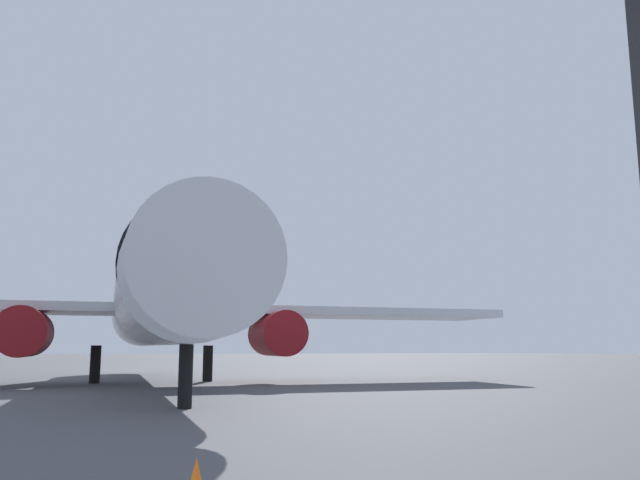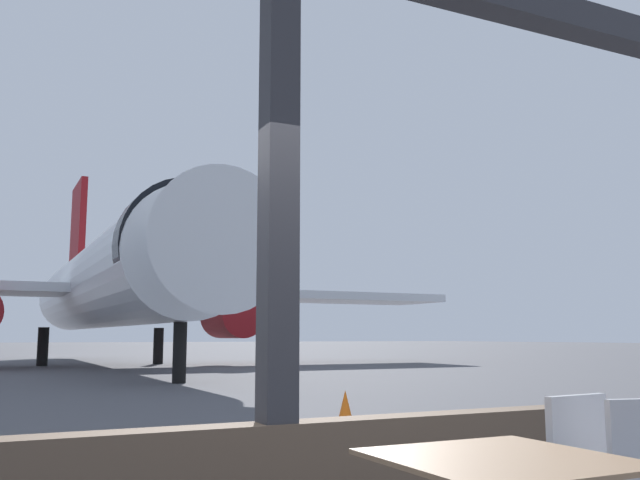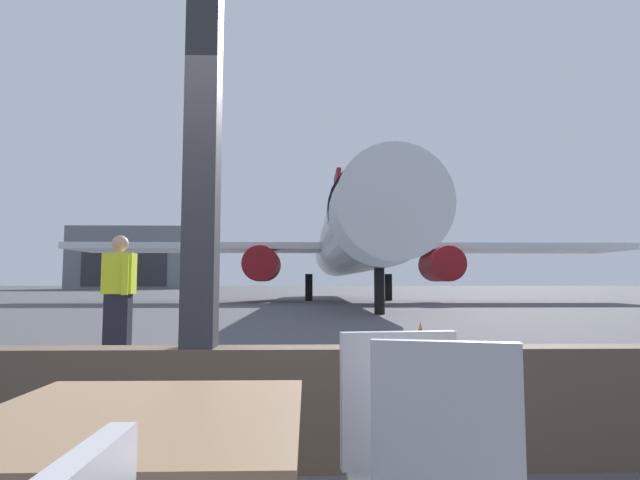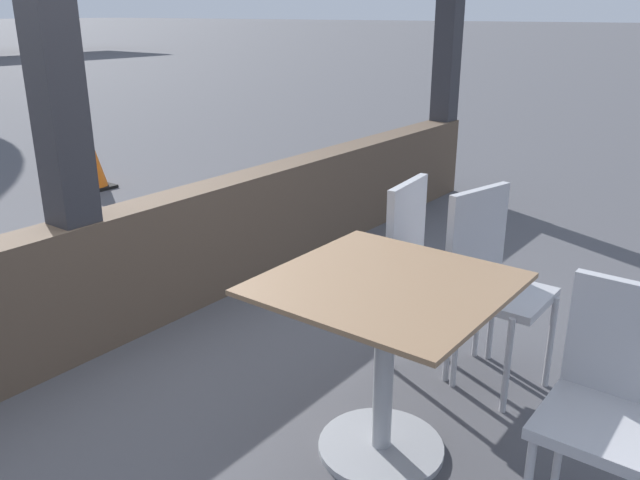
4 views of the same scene
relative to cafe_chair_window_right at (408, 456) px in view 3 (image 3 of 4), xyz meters
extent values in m
plane|color=#4C4C51|center=(-0.98, 41.47, -0.56)|extent=(220.00, 220.00, 0.00)
cube|color=brown|center=(-0.98, 1.47, -0.20)|extent=(8.32, 0.24, 0.71)
cube|color=#2D2D33|center=(-0.98, 1.47, 1.26)|extent=(0.20, 0.20, 3.64)
cube|color=#8C6B4C|center=(-0.77, -0.26, 0.19)|extent=(0.85, 0.85, 0.02)
cube|color=#B2B2B7|center=(-0.01, 0.09, 0.16)|extent=(0.40, 0.08, 0.45)
cube|color=#B2B2B7|center=(0.05, -0.25, 0.16)|extent=(0.40, 0.13, 0.46)
cylinder|color=silver|center=(2.17, 28.09, 2.83)|extent=(3.59, 26.43, 3.59)
cone|color=silver|center=(2.17, 13.58, 2.83)|extent=(3.41, 2.60, 3.41)
cylinder|color=black|center=(2.17, 15.48, 2.98)|extent=(3.66, 0.90, 3.66)
cube|color=silver|center=(-6.20, 27.69, 2.53)|extent=(14.95, 4.20, 0.36)
cube|color=silver|center=(10.54, 27.69, 2.53)|extent=(14.95, 4.20, 0.36)
cylinder|color=maroon|center=(-2.83, 26.29, 1.53)|extent=(1.90, 3.20, 1.90)
cylinder|color=maroon|center=(7.17, 26.29, 1.53)|extent=(1.90, 3.20, 1.90)
cube|color=maroon|center=(2.17, 39.81, 7.03)|extent=(0.36, 4.40, 5.20)
cylinder|color=black|center=(2.17, 15.78, 0.24)|extent=(0.36, 0.36, 1.59)
cylinder|color=black|center=(-0.23, 28.69, 0.24)|extent=(0.44, 0.44, 1.59)
cylinder|color=black|center=(4.57, 28.69, 0.24)|extent=(0.44, 0.44, 1.59)
cube|color=black|center=(-2.86, 5.23, -0.08)|extent=(0.32, 0.20, 0.95)
cube|color=yellow|center=(-2.86, 5.23, 0.67)|extent=(0.40, 0.22, 0.55)
sphere|color=tan|center=(-2.86, 5.23, 1.07)|extent=(0.22, 0.22, 0.22)
cylinder|color=yellow|center=(-2.72, 5.04, 0.64)|extent=(0.09, 0.09, 0.52)
cylinder|color=yellow|center=(-3.01, 5.42, 0.64)|extent=(0.09, 0.09, 0.52)
cone|color=orange|center=(1.02, 4.35, -0.24)|extent=(0.32, 0.32, 0.64)
cube|color=black|center=(1.02, 4.35, -0.54)|extent=(0.36, 0.36, 0.03)
cube|color=slate|center=(-28.10, 81.63, 4.30)|extent=(18.41, 12.45, 9.72)
cube|color=#2D2D33|center=(-28.10, 75.35, 2.84)|extent=(12.89, 0.10, 5.83)
camera|label=1|loc=(0.30, -1.14, 0.96)|focal=36.42mm
camera|label=2|loc=(-2.57, -2.37, 0.66)|focal=38.69mm
camera|label=3|loc=(-0.32, -1.64, 0.55)|focal=28.28mm
camera|label=4|loc=(-2.71, -1.41, 1.17)|focal=36.29mm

